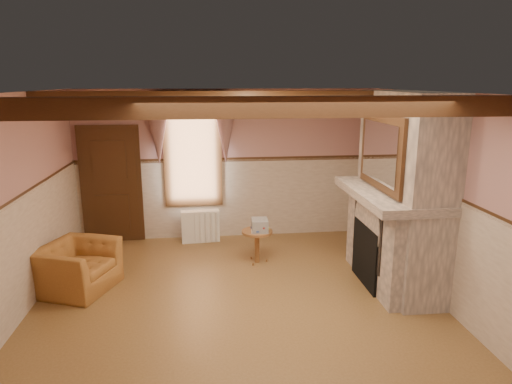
{
  "coord_description": "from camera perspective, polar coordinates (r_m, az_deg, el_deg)",
  "views": [
    {
      "loc": [
        -0.39,
        -5.46,
        2.94
      ],
      "look_at": [
        0.33,
        0.8,
        1.4
      ],
      "focal_mm": 32.0,
      "sensor_mm": 36.0,
      "label": 1
    }
  ],
  "objects": [
    {
      "name": "floor",
      "position": [
        6.22,
        -2.25,
        -14.48
      ],
      "size": [
        5.5,
        6.0,
        0.01
      ],
      "primitive_type": "cube",
      "color": "brown",
      "rests_on": "ground"
    },
    {
      "name": "ceiling",
      "position": [
        5.48,
        -2.53,
        12.27
      ],
      "size": [
        5.5,
        6.0,
        0.01
      ],
      "primitive_type": "cube",
      "color": "silver",
      "rests_on": "wall_back"
    },
    {
      "name": "wall_back",
      "position": [
        8.61,
        -3.86,
        3.42
      ],
      "size": [
        5.5,
        0.02,
        2.8
      ],
      "primitive_type": "cube",
      "color": "#AF7B79",
      "rests_on": "floor"
    },
    {
      "name": "wall_front",
      "position": [
        2.93,
        2.17,
        -17.95
      ],
      "size": [
        5.5,
        0.02,
        2.8
      ],
      "primitive_type": "cube",
      "color": "#AF7B79",
      "rests_on": "floor"
    },
    {
      "name": "wall_left",
      "position": [
        6.15,
        -28.9,
        -2.51
      ],
      "size": [
        0.02,
        6.0,
        2.8
      ],
      "primitive_type": "cube",
      "color": "#AF7B79",
      "rests_on": "floor"
    },
    {
      "name": "wall_right",
      "position": [
        6.49,
        22.62,
        -1.06
      ],
      "size": [
        0.02,
        6.0,
        2.8
      ],
      "primitive_type": "cube",
      "color": "#AF7B79",
      "rests_on": "floor"
    },
    {
      "name": "wainscot",
      "position": [
        5.9,
        -2.32,
        -8.05
      ],
      "size": [
        5.5,
        6.0,
        1.5
      ],
      "primitive_type": null,
      "color": "beige",
      "rests_on": "floor"
    },
    {
      "name": "chair_rail",
      "position": [
        5.66,
        -2.39,
        -0.99
      ],
      "size": [
        5.5,
        6.0,
        0.08
      ],
      "primitive_type": null,
      "color": "black",
      "rests_on": "wainscot"
    },
    {
      "name": "firebox",
      "position": [
        6.98,
        14.07,
        -7.59
      ],
      "size": [
        0.2,
        0.95,
        0.9
      ],
      "primitive_type": "cube",
      "color": "black",
      "rests_on": "floor"
    },
    {
      "name": "armchair",
      "position": [
        7.1,
        -21.49,
        -8.74
      ],
      "size": [
        1.22,
        1.3,
        0.68
      ],
      "primitive_type": "imported",
      "rotation": [
        0.0,
        0.0,
        1.2
      ],
      "color": "#9E662D",
      "rests_on": "floor"
    },
    {
      "name": "side_table",
      "position": [
        7.59,
        0.14,
        -6.82
      ],
      "size": [
        0.53,
        0.53,
        0.55
      ],
      "primitive_type": "cylinder",
      "rotation": [
        0.0,
        0.0,
        0.04
      ],
      "color": "brown",
      "rests_on": "floor"
    },
    {
      "name": "book_stack",
      "position": [
        7.44,
        0.46,
        -4.17
      ],
      "size": [
        0.27,
        0.33,
        0.2
      ],
      "primitive_type": "cube",
      "rotation": [
        0.0,
        0.0,
        -0.04
      ],
      "color": "#B7AD8C",
      "rests_on": "side_table"
    },
    {
      "name": "radiator",
      "position": [
        8.58,
        -6.96,
        -4.27
      ],
      "size": [
        0.71,
        0.23,
        0.6
      ],
      "primitive_type": "cube",
      "rotation": [
        0.0,
        0.0,
        0.07
      ],
      "color": "white",
      "rests_on": "floor"
    },
    {
      "name": "bowl",
      "position": [
        6.88,
        16.13,
        0.82
      ],
      "size": [
        0.36,
        0.36,
        0.09
      ],
      "primitive_type": "imported",
      "color": "brown",
      "rests_on": "mantel"
    },
    {
      "name": "mantel_clock",
      "position": [
        7.47,
        14.24,
        2.37
      ],
      "size": [
        0.14,
        0.24,
        0.2
      ],
      "primitive_type": "cube",
      "color": "black",
      "rests_on": "mantel"
    },
    {
      "name": "oil_lamp",
      "position": [
        6.98,
        15.79,
        1.82
      ],
      "size": [
        0.11,
        0.11,
        0.28
      ],
      "primitive_type": "cylinder",
      "color": "gold",
      "rests_on": "mantel"
    },
    {
      "name": "candle_red",
      "position": [
        6.22,
        18.72,
        -0.38
      ],
      "size": [
        0.06,
        0.06,
        0.16
      ],
      "primitive_type": "cylinder",
      "color": "#A62E14",
      "rests_on": "mantel"
    },
    {
      "name": "jar_yellow",
      "position": [
        6.62,
        17.09,
        0.39
      ],
      "size": [
        0.06,
        0.06,
        0.12
      ],
      "primitive_type": "cylinder",
      "color": "gold",
      "rests_on": "mantel"
    },
    {
      "name": "fireplace",
      "position": [
        6.86,
        17.86,
        0.11
      ],
      "size": [
        0.85,
        2.0,
        2.8
      ],
      "primitive_type": "cube",
      "color": "gray",
      "rests_on": "floor"
    },
    {
      "name": "mantel",
      "position": [
        6.8,
        16.45,
        -0.26
      ],
      "size": [
        1.05,
        2.05,
        0.12
      ],
      "primitive_type": "cube",
      "color": "gray",
      "rests_on": "fireplace"
    },
    {
      "name": "overmantel_mirror",
      "position": [
        6.61,
        15.33,
        4.83
      ],
      "size": [
        0.06,
        1.44,
        1.04
      ],
      "primitive_type": "cube",
      "color": "silver",
      "rests_on": "fireplace"
    },
    {
      "name": "door",
      "position": [
        8.78,
        -17.62,
        0.67
      ],
      "size": [
        1.1,
        0.1,
        2.1
      ],
      "primitive_type": "cube",
      "color": "black",
      "rests_on": "floor"
    },
    {
      "name": "window",
      "position": [
        8.54,
        -7.92,
        4.93
      ],
      "size": [
        1.06,
        0.08,
        2.02
      ],
      "primitive_type": "cube",
      "color": "white",
      "rests_on": "wall_back"
    },
    {
      "name": "window_drapes",
      "position": [
        8.38,
        -8.07,
        8.89
      ],
      "size": [
        1.3,
        0.14,
        1.4
      ],
      "primitive_type": "cube",
      "color": "gray",
      "rests_on": "wall_back"
    },
    {
      "name": "ceiling_beam_front",
      "position": [
        4.29,
        -1.35,
        10.54
      ],
      "size": [
        5.5,
        0.18,
        0.2
      ],
      "primitive_type": "cube",
      "color": "black",
      "rests_on": "ceiling"
    },
    {
      "name": "ceiling_beam_back",
      "position": [
        6.68,
        -3.27,
        11.67
      ],
      "size": [
        5.5,
        0.18,
        0.2
      ],
      "primitive_type": "cube",
      "color": "black",
      "rests_on": "ceiling"
    }
  ]
}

